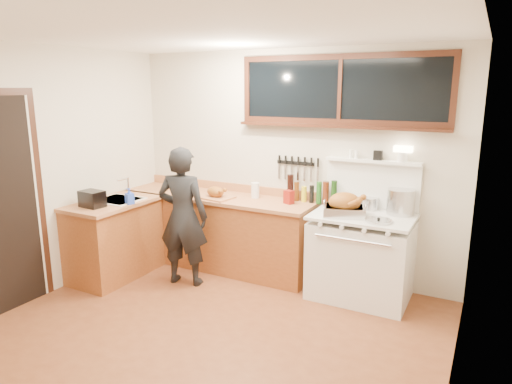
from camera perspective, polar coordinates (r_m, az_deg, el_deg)
The scene contains 19 objects.
ground_plane at distance 4.33m, azimuth -6.11°, elevation -17.36°, with size 4.00×3.50×0.02m, color brown.
room_shell at distance 3.78m, azimuth -6.71°, elevation 4.93°, with size 4.10×3.60×2.65m.
counter_back at distance 5.66m, azimuth -4.80°, elevation -4.77°, with size 2.44×0.64×1.00m.
counter_left at distance 5.60m, azimuth -17.25°, elevation -5.57°, with size 0.64×1.09×0.90m.
sink_unit at distance 5.53m, azimuth -16.83°, elevation -1.50°, with size 0.50×0.45×0.37m.
vintage_stove at distance 4.94m, azimuth 13.02°, elevation -7.60°, with size 1.02×0.74×1.59m.
back_window at distance 5.04m, azimuth 10.39°, elevation 11.50°, with size 2.32×0.13×0.77m.
knife_strip at distance 5.29m, azimuth 5.14°, elevation 3.49°, with size 0.52×0.03×0.28m.
man at distance 5.11m, azimuth -9.12°, elevation -3.06°, with size 0.64×0.49×1.56m.
soap_bottle at distance 5.28m, azimuth -15.53°, elevation -0.49°, with size 0.11×0.11×0.18m.
toaster at distance 5.27m, azimuth -19.80°, elevation -0.81°, with size 0.27×0.20×0.18m.
cutting_board at distance 5.38m, azimuth -5.06°, elevation -0.22°, with size 0.43×0.35×0.14m.
roast_turkey at distance 4.70m, azimuth 11.05°, elevation -1.73°, with size 0.48×0.42×0.24m.
stockpot at distance 4.89m, azimuth 17.66°, elevation -1.17°, with size 0.36×0.36×0.26m.
saucepan at distance 5.01m, azimuth 14.01°, elevation -1.40°, with size 0.20×0.31×0.13m.
pot_lid at distance 4.58m, azimuth 15.07°, elevation -3.48°, with size 0.33×0.33×0.04m.
coffee_tin at distance 5.11m, azimuth 4.13°, elevation -0.64°, with size 0.12×0.11×0.15m.
pitcher at distance 5.37m, azimuth -0.09°, elevation 0.21°, with size 0.13×0.13×0.18m.
bottle_cluster at distance 5.17m, azimuth 6.94°, elevation 0.04°, with size 0.59×0.07×0.30m.
Camera 1 is at (2.12, -3.09, 2.17)m, focal length 32.00 mm.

